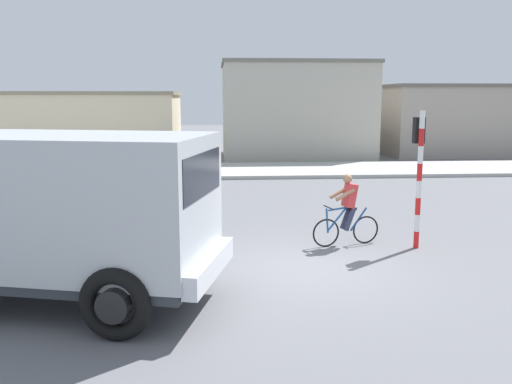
{
  "coord_description": "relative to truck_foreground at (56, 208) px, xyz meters",
  "views": [
    {
      "loc": [
        -1.89,
        -10.89,
        3.51
      ],
      "look_at": [
        -0.9,
        2.5,
        1.2
      ],
      "focal_mm": 38.9,
      "sensor_mm": 36.0,
      "label": 1
    }
  ],
  "objects": [
    {
      "name": "ground_plane",
      "position": [
        4.58,
        1.53,
        -1.67
      ],
      "size": [
        120.0,
        120.0,
        0.0
      ],
      "primitive_type": "plane",
      "color": "slate"
    },
    {
      "name": "sidewalk_far",
      "position": [
        4.58,
        16.66,
        -1.59
      ],
      "size": [
        80.0,
        5.0,
        0.16
      ],
      "primitive_type": "cube",
      "color": "#ADADA8",
      "rests_on": "ground"
    },
    {
      "name": "truck_foreground",
      "position": [
        0.0,
        0.0,
        0.0
      ],
      "size": [
        5.85,
        3.77,
        2.9
      ],
      "color": "#B2B7BC",
      "rests_on": "ground"
    },
    {
      "name": "cyclist",
      "position": [
        5.8,
        3.33,
        -0.8
      ],
      "size": [
        1.69,
        0.59,
        1.72
      ],
      "color": "black",
      "rests_on": "ground"
    },
    {
      "name": "traffic_light_pole",
      "position": [
        7.38,
        3.05,
        0.4
      ],
      "size": [
        0.24,
        0.43,
        3.2
      ],
      "color": "red",
      "rests_on": "ground"
    },
    {
      "name": "car_red_near",
      "position": [
        -1.32,
        8.22,
        -0.85
      ],
      "size": [
        4.3,
        2.68,
        1.6
      ],
      "color": "#1E2328",
      "rests_on": "ground"
    },
    {
      "name": "building_corner_left",
      "position": [
        -4.99,
        24.87,
        0.24
      ],
      "size": [
        10.96,
        7.64,
        3.81
      ],
      "color": "beige",
      "rests_on": "ground"
    },
    {
      "name": "building_mid_block",
      "position": [
        7.39,
        23.25,
        1.08
      ],
      "size": [
        8.55,
        6.62,
        5.5
      ],
      "color": "#B2AD9E",
      "rests_on": "ground"
    },
    {
      "name": "building_corner_right",
      "position": [
        18.53,
        25.07,
        0.46
      ],
      "size": [
        11.18,
        8.09,
        4.25
      ],
      "color": "#9E9389",
      "rests_on": "ground"
    }
  ]
}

